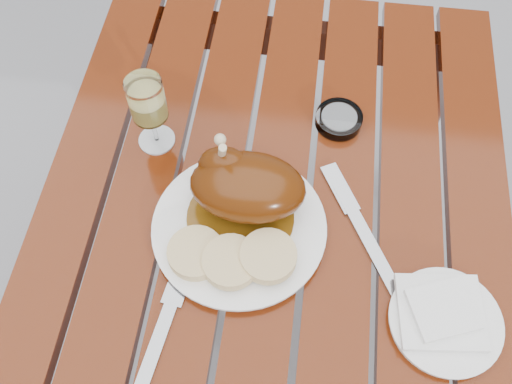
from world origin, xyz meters
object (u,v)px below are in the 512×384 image
Objects in this scene: wine_glass at (150,114)px; table at (265,317)px; dinner_plate at (239,228)px; ashtray at (339,119)px; side_plate at (445,322)px.

table is at bearing -38.84° from wine_glass.
dinner_plate is 3.31× the size of ashtray.
dinner_plate is at bearing -121.55° from ashtray.
ashtray reaches higher than side_plate.
wine_glass is at bearing 137.07° from dinner_plate.
wine_glass is (-0.23, 0.18, 0.45)m from table.
wine_glass is 0.58m from side_plate.
side_plate is at bearing -63.37° from ashtray.
side_plate is at bearing -19.25° from dinner_plate.
side_plate is at bearing -28.83° from wine_glass.
ashtray is (0.10, 0.26, 0.39)m from table.
ashtray is (0.15, 0.24, 0.00)m from dinner_plate.
ashtray is at bearing 14.09° from wine_glass.
ashtray is (-0.18, 0.36, 0.00)m from side_plate.
ashtray is at bearing 58.45° from dinner_plate.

